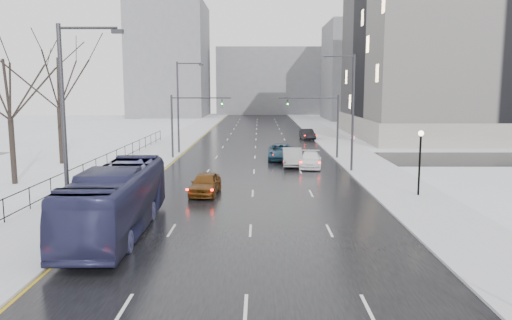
{
  "coord_description": "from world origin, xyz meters",
  "views": [
    {
      "loc": [
        0.44,
        -2.45,
        7.19
      ],
      "look_at": [
        0.23,
        29.94,
        2.5
      ],
      "focal_mm": 35.0,
      "sensor_mm": 36.0,
      "label": 1
    }
  ],
  "objects_px": {
    "bus": "(117,200)",
    "sedan_right_far": "(310,160)",
    "streetlight_l_near": "(69,123)",
    "streetlight_l_far": "(180,103)",
    "lamppost_r_mid": "(420,153)",
    "no_uturn_sign": "(353,141)",
    "streetlight_r_mid": "(350,107)",
    "sedan_right_cross": "(281,152)",
    "mast_signal_left": "(182,119)",
    "tree_park_d": "(15,185)",
    "tree_park_e": "(62,165)",
    "mast_signal_right": "(327,119)",
    "sedan_center_near": "(205,184)",
    "sedan_right_near": "(292,157)",
    "sedan_right_distant": "(307,134)"
  },
  "relations": [
    {
      "from": "streetlight_l_far",
      "to": "sedan_right_cross",
      "type": "xyz_separation_m",
      "value": [
        10.82,
        -4.73,
        -4.8
      ]
    },
    {
      "from": "bus",
      "to": "sedan_right_cross",
      "type": "xyz_separation_m",
      "value": [
        9.25,
        25.67,
        -0.88
      ]
    },
    {
      "from": "no_uturn_sign",
      "to": "sedan_right_distant",
      "type": "distance_m",
      "value": 23.32
    },
    {
      "from": "sedan_center_near",
      "to": "sedan_right_far",
      "type": "relative_size",
      "value": 0.92
    },
    {
      "from": "sedan_right_far",
      "to": "tree_park_d",
      "type": "bearing_deg",
      "value": -153.33
    },
    {
      "from": "bus",
      "to": "streetlight_r_mid",
      "type": "bearing_deg",
      "value": 49.77
    },
    {
      "from": "mast_signal_left",
      "to": "sedan_right_distant",
      "type": "distance_m",
      "value": 24.29
    },
    {
      "from": "streetlight_r_mid",
      "to": "sedan_right_far",
      "type": "height_order",
      "value": "streetlight_r_mid"
    },
    {
      "from": "no_uturn_sign",
      "to": "sedan_right_distant",
      "type": "height_order",
      "value": "no_uturn_sign"
    },
    {
      "from": "sedan_right_far",
      "to": "sedan_right_distant",
      "type": "distance_m",
      "value": 24.99
    },
    {
      "from": "mast_signal_left",
      "to": "bus",
      "type": "xyz_separation_m",
      "value": [
        0.73,
        -26.4,
        -2.4
      ]
    },
    {
      "from": "tree_park_d",
      "to": "sedan_right_far",
      "type": "bearing_deg",
      "value": 19.88
    },
    {
      "from": "tree_park_d",
      "to": "no_uturn_sign",
      "type": "bearing_deg",
      "value": 20.32
    },
    {
      "from": "streetlight_l_near",
      "to": "streetlight_l_far",
      "type": "bearing_deg",
      "value": 90.0
    },
    {
      "from": "tree_park_d",
      "to": "mast_signal_left",
      "type": "relative_size",
      "value": 1.92
    },
    {
      "from": "streetlight_l_near",
      "to": "sedan_center_near",
      "type": "height_order",
      "value": "streetlight_l_near"
    },
    {
      "from": "bus",
      "to": "sedan_right_far",
      "type": "distance_m",
      "value": 23.77
    },
    {
      "from": "mast_signal_left",
      "to": "sedan_right_distant",
      "type": "bearing_deg",
      "value": 52.86
    },
    {
      "from": "sedan_right_cross",
      "to": "tree_park_e",
      "type": "bearing_deg",
      "value": -168.98
    },
    {
      "from": "streetlight_l_far",
      "to": "lamppost_r_mid",
      "type": "xyz_separation_m",
      "value": [
        19.17,
        -22.0,
        -2.67
      ]
    },
    {
      "from": "sedan_right_far",
      "to": "sedan_right_cross",
      "type": "bearing_deg",
      "value": 122.84
    },
    {
      "from": "sedan_center_near",
      "to": "sedan_right_distant",
      "type": "xyz_separation_m",
      "value": [
        10.4,
        36.55,
        -0.02
      ]
    },
    {
      "from": "tree_park_e",
      "to": "mast_signal_left",
      "type": "height_order",
      "value": "tree_park_e"
    },
    {
      "from": "lamppost_r_mid",
      "to": "sedan_right_near",
      "type": "bearing_deg",
      "value": 119.58
    },
    {
      "from": "lamppost_r_mid",
      "to": "no_uturn_sign",
      "type": "distance_m",
      "value": 14.13
    },
    {
      "from": "streetlight_l_near",
      "to": "bus",
      "type": "relative_size",
      "value": 0.84
    },
    {
      "from": "bus",
      "to": "sedan_right_distant",
      "type": "relative_size",
      "value": 2.7
    },
    {
      "from": "tree_park_d",
      "to": "sedan_center_near",
      "type": "height_order",
      "value": "tree_park_d"
    },
    {
      "from": "streetlight_r_mid",
      "to": "sedan_right_cross",
      "type": "height_order",
      "value": "streetlight_r_mid"
    },
    {
      "from": "streetlight_l_near",
      "to": "mast_signal_left",
      "type": "relative_size",
      "value": 1.54
    },
    {
      "from": "streetlight_r_mid",
      "to": "sedan_right_cross",
      "type": "distance_m",
      "value": 10.31
    },
    {
      "from": "streetlight_r_mid",
      "to": "sedan_right_near",
      "type": "xyz_separation_m",
      "value": [
        -4.67,
        3.21,
        -4.75
      ]
    },
    {
      "from": "streetlight_r_mid",
      "to": "mast_signal_right",
      "type": "xyz_separation_m",
      "value": [
        -0.84,
        8.0,
        -1.51
      ]
    },
    {
      "from": "bus",
      "to": "tree_park_e",
      "type": "bearing_deg",
      "value": 115.9
    },
    {
      "from": "streetlight_r_mid",
      "to": "sedan_right_distant",
      "type": "xyz_separation_m",
      "value": [
        -0.97,
        27.18,
        -4.85
      ]
    },
    {
      "from": "mast_signal_right",
      "to": "sedan_center_near",
      "type": "bearing_deg",
      "value": -121.2
    },
    {
      "from": "tree_park_e",
      "to": "no_uturn_sign",
      "type": "height_order",
      "value": "tree_park_e"
    },
    {
      "from": "tree_park_e",
      "to": "bus",
      "type": "xyz_separation_m",
      "value": [
        11.6,
        -22.4,
        1.7
      ]
    },
    {
      "from": "lamppost_r_mid",
      "to": "sedan_right_far",
      "type": "xyz_separation_m",
      "value": [
        -5.91,
        12.28,
        -2.21
      ]
    },
    {
      "from": "tree_park_d",
      "to": "sedan_right_near",
      "type": "xyz_separation_m",
      "value": [
        21.3,
        9.21,
        0.86
      ]
    },
    {
      "from": "mast_signal_right",
      "to": "mast_signal_left",
      "type": "bearing_deg",
      "value": 180.0
    },
    {
      "from": "sedan_center_near",
      "to": "streetlight_r_mid",
      "type": "bearing_deg",
      "value": 43.53
    },
    {
      "from": "streetlight_r_mid",
      "to": "streetlight_l_far",
      "type": "xyz_separation_m",
      "value": [
        -16.33,
        12.0,
        0.0
      ]
    },
    {
      "from": "bus",
      "to": "sedan_right_distant",
      "type": "bearing_deg",
      "value": 71.67
    },
    {
      "from": "no_uturn_sign",
      "to": "sedan_right_far",
      "type": "bearing_deg",
      "value": -157.28
    },
    {
      "from": "sedan_right_near",
      "to": "sedan_right_cross",
      "type": "distance_m",
      "value": 4.14
    },
    {
      "from": "bus",
      "to": "sedan_center_near",
      "type": "relative_size",
      "value": 2.72
    },
    {
      "from": "sedan_right_distant",
      "to": "streetlight_r_mid",
      "type": "bearing_deg",
      "value": -95.23
    },
    {
      "from": "streetlight_r_mid",
      "to": "mast_signal_right",
      "type": "distance_m",
      "value": 8.18
    },
    {
      "from": "sedan_right_near",
      "to": "no_uturn_sign",
      "type": "bearing_deg",
      "value": 8.58
    }
  ]
}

